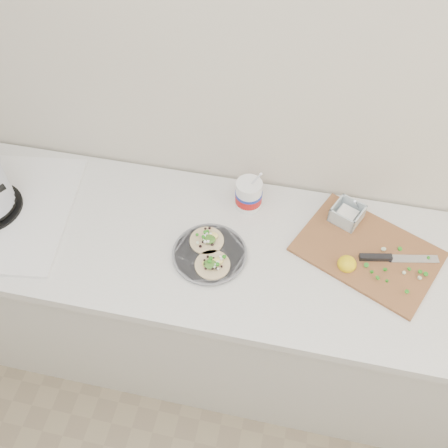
# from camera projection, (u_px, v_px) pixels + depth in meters

# --- Properties ---
(counter) EXTENTS (2.44, 0.66, 0.90)m
(counter) POSITION_uv_depth(u_px,v_px,m) (216.00, 303.00, 2.13)
(counter) COLOR silver
(counter) RESTS_ON ground
(taco_plate) EXTENTS (0.26, 0.26, 0.04)m
(taco_plate) POSITION_uv_depth(u_px,v_px,m) (210.00, 252.00, 1.72)
(taco_plate) COLOR slate
(taco_plate) RESTS_ON counter
(tub) EXTENTS (0.10, 0.10, 0.22)m
(tub) POSITION_uv_depth(u_px,v_px,m) (249.00, 193.00, 1.83)
(tub) COLOR white
(tub) RESTS_ON counter
(cutboard) EXTENTS (0.56, 0.49, 0.07)m
(cutboard) POSITION_uv_depth(u_px,v_px,m) (368.00, 247.00, 1.74)
(cutboard) COLOR brown
(cutboard) RESTS_ON counter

